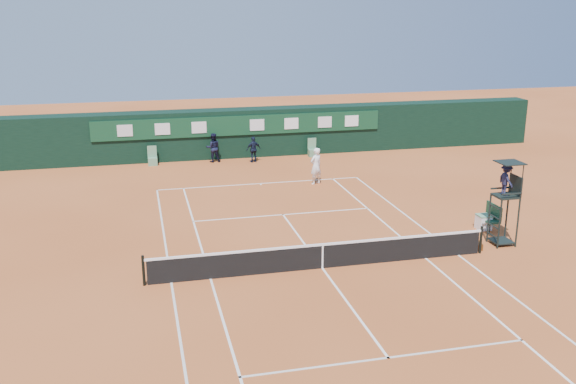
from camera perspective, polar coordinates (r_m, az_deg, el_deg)
The scene contains 14 objects.
ground at distance 23.77m, azimuth 3.06°, elevation -6.78°, with size 90.00×90.00×0.00m, color #C15F2D.
court_lines at distance 23.77m, azimuth 3.06°, elevation -6.77°, with size 11.05×23.85×0.01m.
tennis_net at distance 23.57m, azimuth 3.08°, elevation -5.64°, with size 12.90×0.10×1.10m.
back_wall at distance 40.92m, azimuth -4.37°, elevation 5.30°, with size 40.00×1.65×3.00m.
linesman_chair_left at distance 39.46m, azimuth -11.95°, elevation 2.81°, with size 0.55×0.50×1.15m.
linesman_chair_right at distance 40.91m, azimuth 2.20°, elevation 3.63°, with size 0.55×0.50×1.15m.
umpire_chair at distance 26.66m, azimuth 18.84°, elevation 0.53°, with size 0.96×0.95×3.42m.
player_bench at distance 28.91m, azimuth 17.57°, elevation -2.01°, with size 0.55×1.20×1.10m.
tennis_bag at distance 26.66m, azimuth 16.37°, elevation -4.51°, with size 0.32×0.72×0.27m, color black.
cooler at distance 28.87m, azimuth 16.99°, elevation -2.55°, with size 0.57×0.57×0.65m.
tennis_ball at distance 33.51m, azimuth -4.33°, elevation 0.21°, with size 0.07×0.07×0.07m, color #AACA2F.
player at distance 34.38m, azimuth 2.50°, elevation 2.32°, with size 0.73×0.48×1.99m, color white.
ball_kid_left at distance 39.53m, azimuth -6.67°, elevation 3.94°, with size 0.87×0.68×1.79m, color black.
ball_kid_right at distance 39.29m, azimuth -3.08°, elevation 3.80°, with size 0.93×0.39×1.59m, color black.
Camera 1 is at (-6.31, -20.93, 9.34)m, focal length 40.00 mm.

